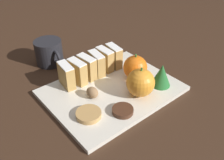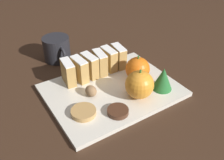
# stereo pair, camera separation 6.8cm
# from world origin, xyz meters

# --- Properties ---
(ground_plane) EXTENTS (6.00, 6.00, 0.00)m
(ground_plane) POSITION_xyz_m (0.00, 0.00, 0.00)
(ground_plane) COLOR #382316
(serving_platter) EXTENTS (0.27, 0.36, 0.01)m
(serving_platter) POSITION_xyz_m (0.00, 0.00, 0.01)
(serving_platter) COLOR silver
(serving_platter) RESTS_ON ground_plane
(stollen_slice_front) EXTENTS (0.06, 0.03, 0.07)m
(stollen_slice_front) POSITION_xyz_m (-0.09, -0.09, 0.05)
(stollen_slice_front) COLOR tan
(stollen_slice_front) RESTS_ON serving_platter
(stollen_slice_second) EXTENTS (0.06, 0.03, 0.07)m
(stollen_slice_second) POSITION_xyz_m (-0.09, -0.05, 0.05)
(stollen_slice_second) COLOR tan
(stollen_slice_second) RESTS_ON serving_platter
(stollen_slice_third) EXTENTS (0.06, 0.03, 0.07)m
(stollen_slice_third) POSITION_xyz_m (-0.09, -0.02, 0.05)
(stollen_slice_third) COLOR tan
(stollen_slice_third) RESTS_ON serving_platter
(stollen_slice_fourth) EXTENTS (0.06, 0.03, 0.07)m
(stollen_slice_fourth) POSITION_xyz_m (-0.09, 0.01, 0.05)
(stollen_slice_fourth) COLOR tan
(stollen_slice_fourth) RESTS_ON serving_platter
(stollen_slice_fifth) EXTENTS (0.06, 0.03, 0.07)m
(stollen_slice_fifth) POSITION_xyz_m (-0.09, 0.05, 0.05)
(stollen_slice_fifth) COLOR tan
(stollen_slice_fifth) RESTS_ON serving_platter
(stollen_slice_sixth) EXTENTS (0.06, 0.03, 0.07)m
(stollen_slice_sixth) POSITION_xyz_m (-0.09, 0.08, 0.05)
(stollen_slice_sixth) COLOR tan
(stollen_slice_sixth) RESTS_ON serving_platter
(orange_near) EXTENTS (0.07, 0.07, 0.08)m
(orange_near) POSITION_xyz_m (-0.00, 0.09, 0.05)
(orange_near) COLOR orange
(orange_near) RESTS_ON serving_platter
(orange_far) EXTENTS (0.08, 0.08, 0.08)m
(orange_far) POSITION_xyz_m (0.07, 0.04, 0.05)
(orange_far) COLOR orange
(orange_far) RESTS_ON serving_platter
(walnut) EXTENTS (0.04, 0.03, 0.03)m
(walnut) POSITION_xyz_m (-0.01, -0.06, 0.03)
(walnut) COLOR #8E6B47
(walnut) RESTS_ON serving_platter
(chocolate_cookie) EXTENTS (0.05, 0.05, 0.01)m
(chocolate_cookie) POSITION_xyz_m (0.09, -0.04, 0.02)
(chocolate_cookie) COLOR #472819
(chocolate_cookie) RESTS_ON serving_platter
(gingerbread_cookie) EXTENTS (0.06, 0.06, 0.01)m
(gingerbread_cookie) POSITION_xyz_m (0.05, -0.11, 0.02)
(gingerbread_cookie) COLOR tan
(gingerbread_cookie) RESTS_ON serving_platter
(evergreen_sprig) EXTENTS (0.06, 0.06, 0.07)m
(evergreen_sprig) POSITION_xyz_m (0.07, 0.12, 0.05)
(evergreen_sprig) COLOR #23662D
(evergreen_sprig) RESTS_ON serving_platter
(coffee_mug) EXTENTS (0.12, 0.09, 0.08)m
(coffee_mug) POSITION_xyz_m (-0.25, -0.06, 0.04)
(coffee_mug) COLOR #232328
(coffee_mug) RESTS_ON ground_plane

